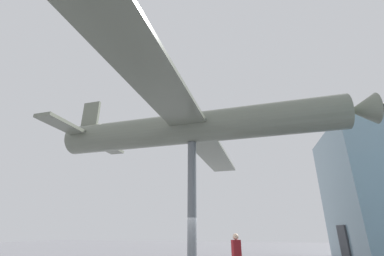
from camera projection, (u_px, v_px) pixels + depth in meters
name	position (u px, v px, depth m)	size (l,w,h in m)	color
support_pylon_central	(192.00, 205.00, 12.17)	(0.44, 0.44, 6.19)	slate
suspended_airplane	(195.00, 127.00, 13.60)	(21.42, 16.42, 3.27)	slate
visitor_person	(237.00, 252.00, 11.59)	(0.41, 0.45, 1.82)	#2D3D56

